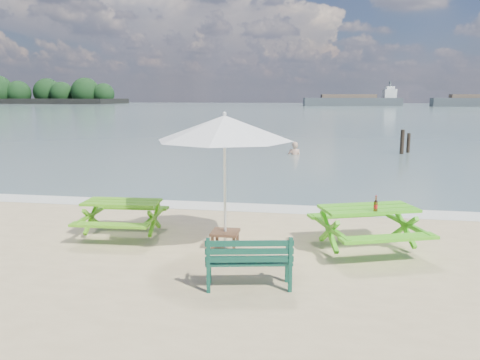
% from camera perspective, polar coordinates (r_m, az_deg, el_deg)
% --- Properties ---
extents(sea, '(300.00, 300.00, 0.00)m').
position_cam_1_polar(sea, '(91.79, 8.89, 8.45)').
color(sea, slate).
rests_on(sea, ground).
extents(foam_strip, '(22.00, 0.90, 0.01)m').
position_cam_1_polar(foam_strip, '(11.74, 3.13, -3.45)').
color(foam_strip, silver).
rests_on(foam_strip, ground).
extents(picnic_table_left, '(1.59, 1.75, 0.71)m').
position_cam_1_polar(picnic_table_left, '(9.72, -14.12, -4.63)').
color(picnic_table_left, '#55A519').
rests_on(picnic_table_left, ground).
extents(picnic_table_right, '(2.22, 2.34, 0.80)m').
position_cam_1_polar(picnic_table_right, '(8.87, 15.26, -5.82)').
color(picnic_table_right, '#48B41B').
rests_on(picnic_table_right, ground).
extents(park_bench, '(1.32, 0.66, 0.78)m').
position_cam_1_polar(park_bench, '(7.01, 1.08, -11.09)').
color(park_bench, '#0E3D2E').
rests_on(park_bench, ground).
extents(side_table, '(0.50, 0.50, 0.32)m').
position_cam_1_polar(side_table, '(8.74, -1.81, -7.21)').
color(side_table, brown).
rests_on(side_table, ground).
extents(patio_umbrella, '(2.48, 2.48, 2.44)m').
position_cam_1_polar(patio_umbrella, '(8.35, -1.89, 6.35)').
color(patio_umbrella, silver).
rests_on(patio_umbrella, ground).
extents(beer_bottle, '(0.07, 0.07, 0.27)m').
position_cam_1_polar(beer_bottle, '(8.48, 16.21, -3.07)').
color(beer_bottle, brown).
rests_on(beer_bottle, picnic_table_right).
extents(swimmer, '(0.65, 0.44, 1.75)m').
position_cam_1_polar(swimmer, '(22.58, 6.64, 2.46)').
color(swimmer, tan).
rests_on(swimmer, ground).
extents(mooring_pilings, '(0.58, 0.78, 1.37)m').
position_cam_1_polar(mooring_pilings, '(24.07, 19.42, 4.12)').
color(mooring_pilings, black).
rests_on(mooring_pilings, ground).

